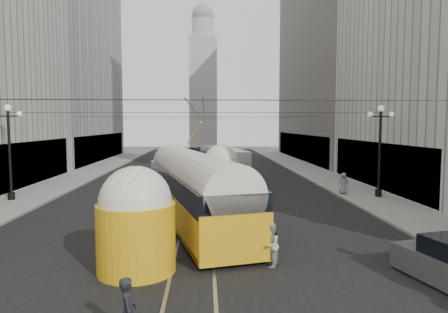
{
  "coord_description": "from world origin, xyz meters",
  "views": [
    {
      "loc": [
        0.47,
        -9.17,
        5.2
      ],
      "look_at": [
        1.5,
        12.97,
        3.42
      ],
      "focal_mm": 32.0,
      "sensor_mm": 36.0,
      "label": 1
    }
  ],
  "objects": [
    {
      "name": "sedan_white_far",
      "position": [
        3.65,
        42.43,
        0.57
      ],
      "size": [
        2.33,
        4.24,
        1.27
      ],
      "color": "silver",
      "rests_on": "ground"
    },
    {
      "name": "road",
      "position": [
        0.0,
        32.5,
        0.0
      ],
      "size": [
        20.0,
        85.0,
        0.02
      ],
      "primitive_type": "cube",
      "color": "black",
      "rests_on": "ground"
    },
    {
      "name": "building_right_far",
      "position": [
        20.0,
        48.0,
        16.31
      ],
      "size": [
        12.6,
        32.6,
        32.6
      ],
      "color": "#514C47",
      "rests_on": "ground"
    },
    {
      "name": "distant_tower",
      "position": [
        0.0,
        80.0,
        14.97
      ],
      "size": [
        6.0,
        6.0,
        31.36
      ],
      "color": "#B2AFA8",
      "rests_on": "ground"
    },
    {
      "name": "catenary",
      "position": [
        0.12,
        31.49,
        5.88
      ],
      "size": [
        25.0,
        72.0,
        0.23
      ],
      "color": "black",
      "rests_on": "ground"
    },
    {
      "name": "rail_left",
      "position": [
        -0.75,
        32.5,
        0.0
      ],
      "size": [
        0.12,
        85.0,
        0.04
      ],
      "primitive_type": "cube",
      "color": "gray",
      "rests_on": "ground"
    },
    {
      "name": "streetcar",
      "position": [
        -0.21,
        11.81,
        1.86
      ],
      "size": [
        6.29,
        16.95,
        3.81
      ],
      "color": "gold",
      "rests_on": "ground"
    },
    {
      "name": "sedan_dark_far",
      "position": [
        -1.65,
        54.06,
        0.71
      ],
      "size": [
        3.67,
        5.39,
        1.57
      ],
      "color": "black",
      "rests_on": "ground"
    },
    {
      "name": "pedestrian_crossing_b",
      "position": [
        2.84,
        5.0,
        0.81
      ],
      "size": [
        0.85,
        0.95,
        1.62
      ],
      "primitive_type": "imported",
      "rotation": [
        0.0,
        0.0,
        -1.93
      ],
      "color": "#B3AEA7",
      "rests_on": "ground"
    },
    {
      "name": "sidewalk_left",
      "position": [
        -12.0,
        36.0,
        0.07
      ],
      "size": [
        4.0,
        72.0,
        0.15
      ],
      "primitive_type": "cube",
      "color": "gray",
      "rests_on": "ground"
    },
    {
      "name": "pedestrian_crossing_a",
      "position": [
        -1.35,
        -0.1,
        0.83
      ],
      "size": [
        0.5,
        0.67,
        1.67
      ],
      "primitive_type": "imported",
      "rotation": [
        0.0,
        0.0,
        1.74
      ],
      "color": "black",
      "rests_on": "ground"
    },
    {
      "name": "lamppost_right_mid",
      "position": [
        12.6,
        18.0,
        3.74
      ],
      "size": [
        1.86,
        0.44,
        6.37
      ],
      "color": "black",
      "rests_on": "sidewalk_right"
    },
    {
      "name": "sidewalk_right",
      "position": [
        12.0,
        36.0,
        0.07
      ],
      "size": [
        4.0,
        72.0,
        0.15
      ],
      "primitive_type": "cube",
      "color": "gray",
      "rests_on": "ground"
    },
    {
      "name": "pedestrian_sidewalk_right",
      "position": [
        10.51,
        19.16,
        0.93
      ],
      "size": [
        0.85,
        0.63,
        1.55
      ],
      "primitive_type": "imported",
      "rotation": [
        0.0,
        0.0,
        2.9
      ],
      "color": "gray",
      "rests_on": "sidewalk_right"
    },
    {
      "name": "building_left_far",
      "position": [
        -19.99,
        48.0,
        14.31
      ],
      "size": [
        12.6,
        28.6,
        28.6
      ],
      "color": "#999999",
      "rests_on": "ground"
    },
    {
      "name": "rail_right",
      "position": [
        0.75,
        32.5,
        0.0
      ],
      "size": [
        0.12,
        85.0,
        0.04
      ],
      "primitive_type": "cube",
      "color": "gray",
      "rests_on": "ground"
    },
    {
      "name": "lamppost_left_mid",
      "position": [
        -12.6,
        18.0,
        3.74
      ],
      "size": [
        1.86,
        0.44,
        6.37
      ],
      "color": "black",
      "rests_on": "sidewalk_left"
    },
    {
      "name": "city_bus",
      "position": [
        2.08,
        28.58,
        1.62
      ],
      "size": [
        4.3,
        11.96,
        2.96
      ],
      "color": "#A9ACAF",
      "rests_on": "ground"
    }
  ]
}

